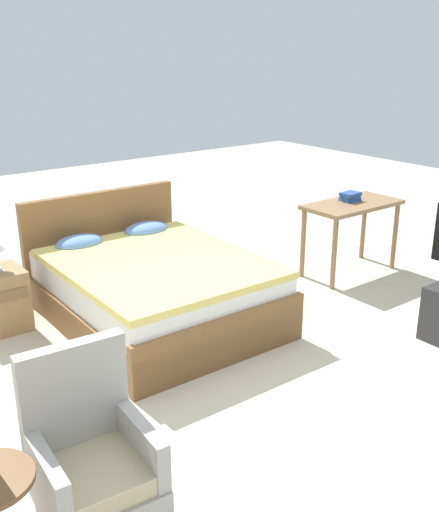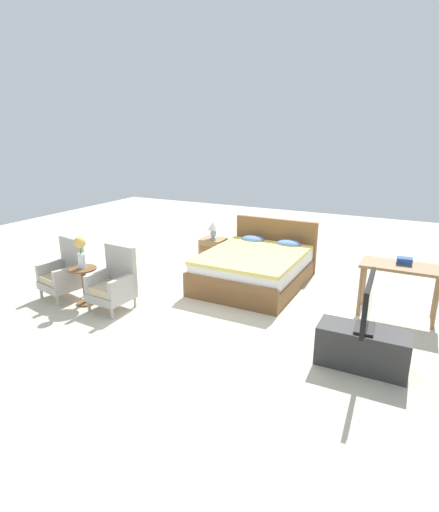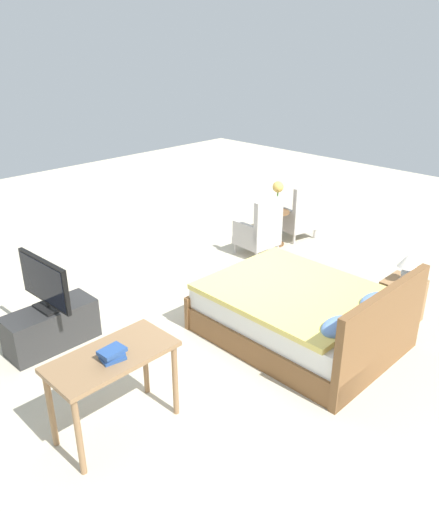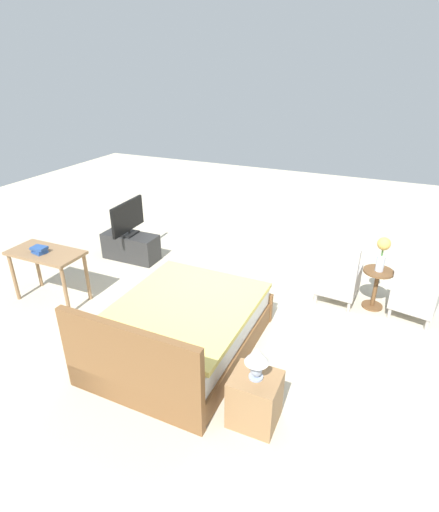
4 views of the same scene
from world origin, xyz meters
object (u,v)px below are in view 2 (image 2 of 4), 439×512
at_px(side_table, 84,281).
at_px(vanity_desk, 400,273).
at_px(flower_vase, 80,249).
at_px(armchair_by_window_left, 64,274).
at_px(armchair_by_window_right, 114,284).
at_px(bed, 256,267).
at_px(tv_stand, 362,348).
at_px(table_lamp, 213,228).
at_px(nightstand, 213,252).
at_px(tv_flatscreen, 368,304).
at_px(book_stack, 405,261).

relative_size(side_table, vanity_desk, 0.55).
distance_m(flower_vase, vanity_desk, 4.52).
distance_m(armchair_by_window_left, armchair_by_window_right, 0.99).
bearing_deg(bed, vanity_desk, -7.24).
bearing_deg(tv_stand, flower_vase, -178.61).
relative_size(armchair_by_window_left, armchair_by_window_right, 1.00).
relative_size(table_lamp, vanity_desk, 0.32).
height_order(nightstand, table_lamp, table_lamp).
bearing_deg(side_table, tv_stand, 1.39).
height_order(tv_stand, vanity_desk, vanity_desk).
height_order(tv_flatscreen, vanity_desk, tv_flatscreen).
height_order(flower_vase, tv_flatscreen, flower_vase).
xyz_separation_m(flower_vase, nightstand, (0.85, 2.53, -0.60)).
distance_m(armchair_by_window_right, table_lamp, 2.50).
xyz_separation_m(tv_flatscreen, vanity_desk, (0.24, 1.56, -0.11)).
distance_m(flower_vase, tv_flatscreen, 3.96).
bearing_deg(vanity_desk, bed, 172.76).
xyz_separation_m(armchair_by_window_left, armchair_by_window_right, (0.99, 0.00, 0.00)).
xyz_separation_m(bed, table_lamp, (-1.13, 0.60, 0.44)).
relative_size(flower_vase, nightstand, 0.91).
xyz_separation_m(side_table, nightstand, (0.85, 2.53, -0.09)).
bearing_deg(book_stack, vanity_desk, -115.56).
xyz_separation_m(armchair_by_window_left, side_table, (0.49, -0.08, -0.02)).
bearing_deg(bed, tv_stand, -42.79).
distance_m(tv_stand, vanity_desk, 1.63).
distance_m(flower_vase, nightstand, 2.74).
height_order(side_table, nightstand, side_table).
height_order(flower_vase, book_stack, flower_vase).
bearing_deg(tv_flatscreen, flower_vase, -178.61).
distance_m(bed, nightstand, 1.28).
bearing_deg(tv_stand, side_table, -178.61).
relative_size(armchair_by_window_right, vanity_desk, 0.88).
bearing_deg(armchair_by_window_right, side_table, -170.92).
distance_m(side_table, table_lamp, 2.70).
xyz_separation_m(flower_vase, book_stack, (4.23, 1.71, -0.06)).
xyz_separation_m(tv_flatscreen, book_stack, (0.27, 1.62, 0.05)).
bearing_deg(tv_flatscreen, vanity_desk, 81.32).
bearing_deg(table_lamp, vanity_desk, -14.72).
distance_m(armchair_by_window_right, book_stack, 4.09).
height_order(armchair_by_window_left, side_table, armchair_by_window_left).
xyz_separation_m(flower_vase, table_lamp, (0.85, 2.53, -0.12)).
distance_m(flower_vase, table_lamp, 2.67).
relative_size(armchair_by_window_left, flower_vase, 1.93).
relative_size(armchair_by_window_right, tv_stand, 0.96).
bearing_deg(vanity_desk, tv_flatscreen, -98.68).
xyz_separation_m(nightstand, table_lamp, (0.00, 0.00, 0.48)).
height_order(armchair_by_window_left, nightstand, armchair_by_window_left).
bearing_deg(bed, armchair_by_window_left, -142.97).
bearing_deg(flower_vase, tv_flatscreen, 1.39).
relative_size(tv_stand, vanity_desk, 0.92).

